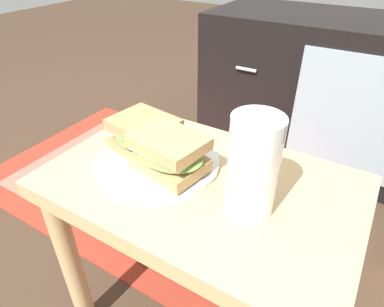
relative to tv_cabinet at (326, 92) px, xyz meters
The scene contains 7 objects.
side_table 0.95m from the tv_cabinet, 92.69° to the right, with size 0.56×0.36×0.46m.
tv_cabinet is the anchor object (origin of this frame).
area_rug 0.78m from the tv_cabinet, 129.84° to the right, with size 1.30×0.80×0.01m.
plate 0.97m from the tv_cabinet, 98.42° to the right, with size 0.24×0.24×0.01m, color silver.
sandwich_front 0.97m from the tv_cabinet, 101.04° to the right, with size 0.15×0.13×0.07m.
sandwich_back 0.99m from the tv_cabinet, 95.87° to the right, with size 0.15×0.12×0.07m.
beer_glass 1.01m from the tv_cabinet, 86.55° to the right, with size 0.08×0.08×0.17m.
Camera 1 is at (0.23, -0.41, 0.83)m, focal length 31.06 mm.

